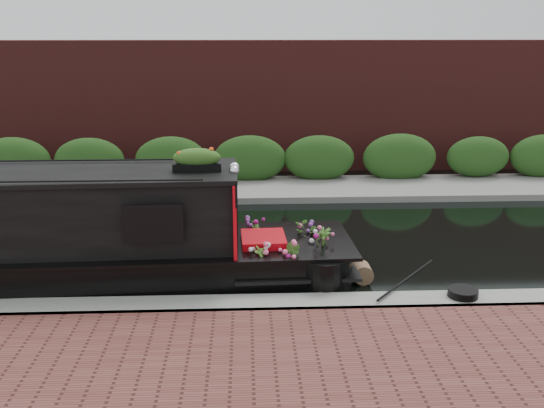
{
  "coord_description": "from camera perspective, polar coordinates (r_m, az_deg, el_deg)",
  "views": [
    {
      "loc": [
        -0.06,
        -11.88,
        4.3
      ],
      "look_at": [
        0.44,
        -0.6,
        1.04
      ],
      "focal_mm": 40.0,
      "sensor_mm": 36.0,
      "label": 1
    }
  ],
  "objects": [
    {
      "name": "ground",
      "position": [
        12.63,
        -2.12,
        -3.82
      ],
      "size": [
        80.0,
        80.0,
        0.0
      ],
      "primitive_type": "plane",
      "color": "black",
      "rests_on": "ground"
    },
    {
      "name": "far_bank_path",
      "position": [
        16.64,
        -2.25,
        1.1
      ],
      "size": [
        40.0,
        2.4,
        0.34
      ],
      "primitive_type": "cube",
      "color": "gray",
      "rests_on": "ground"
    },
    {
      "name": "far_hedge",
      "position": [
        17.51,
        -2.27,
        1.86
      ],
      "size": [
        40.0,
        1.1,
        2.8
      ],
      "primitive_type": "cube",
      "color": "#214617",
      "rests_on": "ground"
    },
    {
      "name": "rope_fender",
      "position": [
        10.87,
        8.49,
        -6.41
      ],
      "size": [
        0.35,
        0.37,
        0.35
      ],
      "primitive_type": "cylinder",
      "rotation": [
        1.57,
        0.0,
        0.0
      ],
      "color": "brown",
      "rests_on": "ground"
    },
    {
      "name": "far_brick_wall",
      "position": [
        19.55,
        -2.31,
        3.37
      ],
      "size": [
        40.0,
        1.0,
        8.0
      ],
      "primitive_type": "cube",
      "color": "#541F1C",
      "rests_on": "ground"
    },
    {
      "name": "narrowboat",
      "position": [
        11.22,
        -23.67,
        -3.58
      ],
      "size": [
        11.31,
        2.39,
        2.64
      ],
      "rotation": [
        0.0,
        0.0,
        0.04
      ],
      "color": "black",
      "rests_on": "ground"
    },
    {
      "name": "coiled_mooring_rope",
      "position": [
        10.1,
        17.53,
        -7.97
      ],
      "size": [
        0.47,
        0.47,
        0.12
      ],
      "primitive_type": "cylinder",
      "color": "black",
      "rests_on": "near_bank_coping"
    },
    {
      "name": "near_bank_coping",
      "position": [
        9.59,
        -1.94,
        -10.55
      ],
      "size": [
        40.0,
        0.6,
        0.5
      ],
      "primitive_type": "cube",
      "color": "gray",
      "rests_on": "ground"
    }
  ]
}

